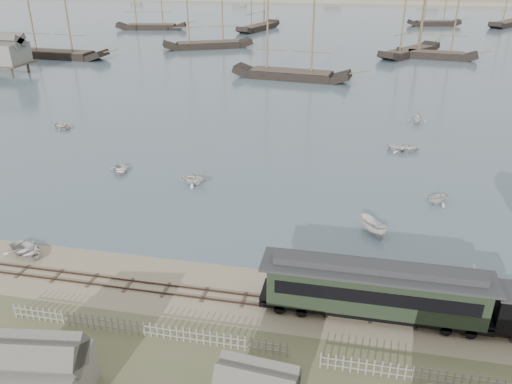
# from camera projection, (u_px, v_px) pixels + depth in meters

# --- Properties ---
(ground) EXTENTS (600.00, 600.00, 0.00)m
(ground) POSITION_uv_depth(u_px,v_px,m) (262.00, 285.00, 37.84)
(ground) COLOR #9C8D6E
(ground) RESTS_ON ground
(harbor_water) EXTENTS (600.00, 336.00, 0.06)m
(harbor_water) POSITION_uv_depth(u_px,v_px,m) (346.00, 20.00, 188.13)
(harbor_water) COLOR #495D68
(harbor_water) RESTS_ON ground
(rail_track) EXTENTS (120.00, 1.80, 0.16)m
(rail_track) POSITION_uv_depth(u_px,v_px,m) (257.00, 301.00, 36.05)
(rail_track) COLOR #3B2920
(rail_track) RESTS_ON ground
(picket_fence_west) EXTENTS (19.00, 0.10, 1.20)m
(picket_fence_west) POSITION_uv_depth(u_px,v_px,m) (146.00, 336.00, 32.81)
(picket_fence_west) COLOR slate
(picket_fence_west) RESTS_ON ground
(far_spit) EXTENTS (500.00, 20.00, 1.80)m
(far_spit) POSITION_uv_depth(u_px,v_px,m) (352.00, 2.00, 258.87)
(far_spit) COLOR tan
(far_spit) RESTS_ON ground
(passenger_coach) EXTENTS (15.41, 2.97, 3.74)m
(passenger_coach) POSITION_uv_depth(u_px,v_px,m) (374.00, 289.00, 33.61)
(passenger_coach) COLOR black
(passenger_coach) RESTS_ON ground
(beached_dinghy) EXTENTS (4.26, 4.73, 0.80)m
(beached_dinghy) POSITION_uv_depth(u_px,v_px,m) (26.00, 251.00, 41.52)
(beached_dinghy) COLOR silver
(beached_dinghy) RESTS_ON ground
(rowboat_0) EXTENTS (3.97, 3.47, 0.69)m
(rowboat_0) POSITION_uv_depth(u_px,v_px,m) (120.00, 169.00, 57.14)
(rowboat_0) COLOR silver
(rowboat_0) RESTS_ON harbor_water
(rowboat_1) EXTENTS (2.58, 2.96, 1.52)m
(rowboat_1) POSITION_uv_depth(u_px,v_px,m) (194.00, 178.00, 53.96)
(rowboat_1) COLOR silver
(rowboat_1) RESTS_ON harbor_water
(rowboat_2) EXTENTS (3.41, 3.04, 1.29)m
(rowboat_2) POSITION_uv_depth(u_px,v_px,m) (372.00, 227.00, 44.55)
(rowboat_2) COLOR silver
(rowboat_2) RESTS_ON harbor_water
(rowboat_3) EXTENTS (3.02, 4.13, 0.84)m
(rowboat_3) POSITION_uv_depth(u_px,v_px,m) (404.00, 148.00, 63.25)
(rowboat_3) COLOR silver
(rowboat_3) RESTS_ON harbor_water
(rowboat_4) EXTENTS (3.57, 3.63, 1.45)m
(rowboat_4) POSITION_uv_depth(u_px,v_px,m) (439.00, 197.00, 49.89)
(rowboat_4) COLOR silver
(rowboat_4) RESTS_ON harbor_water
(rowboat_6) EXTENTS (3.66, 4.08, 0.70)m
(rowboat_6) POSITION_uv_depth(u_px,v_px,m) (62.00, 126.00, 71.67)
(rowboat_6) COLOR silver
(rowboat_6) RESTS_ON harbor_water
(rowboat_7) EXTENTS (3.76, 3.37, 1.77)m
(rowboat_7) POSITION_uv_depth(u_px,v_px,m) (418.00, 117.00, 73.70)
(rowboat_7) COLOR silver
(rowboat_7) RESTS_ON harbor_water
(schooner_0) EXTENTS (25.97, 7.43, 20.00)m
(schooner_0) POSITION_uv_depth(u_px,v_px,m) (50.00, 14.00, 115.82)
(schooner_0) COLOR black
(schooner_0) RESTS_ON harbor_water
(schooner_1) EXTENTS (23.48, 15.11, 20.00)m
(schooner_1) POSITION_uv_depth(u_px,v_px,m) (207.00, 8.00, 128.05)
(schooner_1) COLOR black
(schooner_1) RESTS_ON harbor_water
(schooner_2) EXTENTS (24.02, 8.12, 20.00)m
(schooner_2) POSITION_uv_depth(u_px,v_px,m) (292.00, 27.00, 95.59)
(schooner_2) COLOR black
(schooner_2) RESTS_ON harbor_water
(schooner_3) EXTENTS (16.83, 21.29, 20.00)m
(schooner_3) POSITION_uv_depth(u_px,v_px,m) (415.00, 13.00, 118.52)
(schooner_3) COLOR black
(schooner_3) RESTS_ON harbor_water
(schooner_10) EXTENTS (19.14, 6.42, 20.00)m
(schooner_10) POSITION_uv_depth(u_px,v_px,m) (442.00, 15.00, 114.72)
(schooner_10) COLOR black
(schooner_10) RESTS_ON harbor_water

